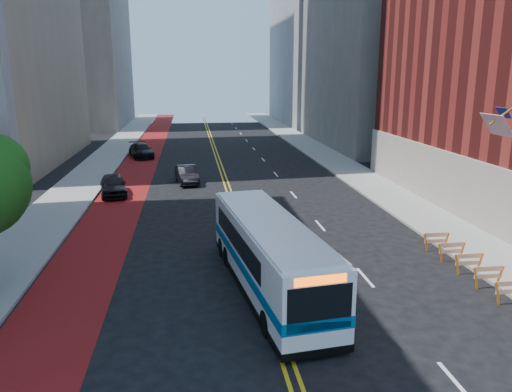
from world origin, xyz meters
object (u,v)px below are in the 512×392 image
Objects in this scene: car_a at (113,185)px; car_b at (187,175)px; car_c at (141,150)px; transit_bus at (268,253)px.

car_a is 1.05× the size of car_b.
car_b is 14.96m from car_c.
car_b is at bearing -85.75° from car_c.
car_c is (-8.54, 36.02, -0.88)m from transit_bus.
car_c is (-5.04, 14.09, 0.03)m from car_b.
transit_bus is 2.49× the size of car_a.
transit_bus is 37.03m from car_c.
car_a is 0.89× the size of car_c.
transit_bus is 20.48m from car_a.
car_b is at bearing 22.74° from car_a.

